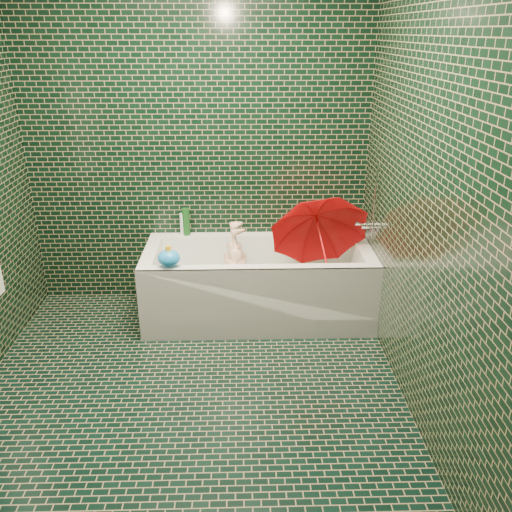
{
  "coord_description": "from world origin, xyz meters",
  "views": [
    {
      "loc": [
        0.33,
        -2.71,
        2.06
      ],
      "look_at": [
        0.43,
        0.82,
        0.58
      ],
      "focal_mm": 38.0,
      "sensor_mm": 36.0,
      "label": 1
    }
  ],
  "objects_px": {
    "bathtub": "(258,291)",
    "rubber_duck": "(339,229)",
    "child": "(239,280)",
    "bath_toy": "(169,258)",
    "umbrella": "(322,244)"
  },
  "relations": [
    {
      "from": "bathtub",
      "to": "child",
      "type": "bearing_deg",
      "value": -175.08
    },
    {
      "from": "bathtub",
      "to": "rubber_duck",
      "type": "height_order",
      "value": "rubber_duck"
    },
    {
      "from": "bathtub",
      "to": "bath_toy",
      "type": "bearing_deg",
      "value": -154.85
    },
    {
      "from": "bathtub",
      "to": "child",
      "type": "distance_m",
      "value": 0.18
    },
    {
      "from": "umbrella",
      "to": "child",
      "type": "bearing_deg",
      "value": 172.85
    },
    {
      "from": "bathtub",
      "to": "umbrella",
      "type": "distance_m",
      "value": 0.63
    },
    {
      "from": "bath_toy",
      "to": "umbrella",
      "type": "bearing_deg",
      "value": -9.27
    },
    {
      "from": "child",
      "to": "bathtub",
      "type": "bearing_deg",
      "value": 93.68
    },
    {
      "from": "rubber_duck",
      "to": "bath_toy",
      "type": "bearing_deg",
      "value": -146.75
    },
    {
      "from": "child",
      "to": "rubber_duck",
      "type": "height_order",
      "value": "rubber_duck"
    },
    {
      "from": "rubber_duck",
      "to": "bath_toy",
      "type": "height_order",
      "value": "bath_toy"
    },
    {
      "from": "umbrella",
      "to": "bath_toy",
      "type": "relative_size",
      "value": 3.74
    },
    {
      "from": "umbrella",
      "to": "rubber_duck",
      "type": "bearing_deg",
      "value": 63.7
    },
    {
      "from": "child",
      "to": "rubber_duck",
      "type": "distance_m",
      "value": 0.92
    },
    {
      "from": "bath_toy",
      "to": "child",
      "type": "bearing_deg",
      "value": 10.22
    }
  ]
}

